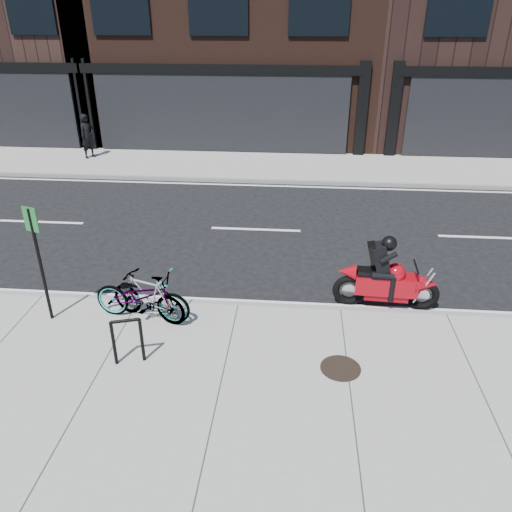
# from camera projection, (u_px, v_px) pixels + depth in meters

# --- Properties ---
(ground) EXTENTS (120.00, 120.00, 0.00)m
(ground) POSITION_uv_depth(u_px,v_px,m) (248.00, 264.00, 11.63)
(ground) COLOR black
(ground) RESTS_ON ground
(sidewalk_near) EXTENTS (60.00, 6.00, 0.13)m
(sidewalk_near) POSITION_uv_depth(u_px,v_px,m) (213.00, 421.00, 7.15)
(sidewalk_near) COLOR gray
(sidewalk_near) RESTS_ON ground
(sidewalk_far) EXTENTS (60.00, 3.50, 0.13)m
(sidewalk_far) POSITION_uv_depth(u_px,v_px,m) (269.00, 166.00, 18.50)
(sidewalk_far) COLOR gray
(sidewalk_far) RESTS_ON ground
(bike_rack) EXTENTS (0.48, 0.18, 0.83)m
(bike_rack) POSITION_uv_depth(u_px,v_px,m) (127.00, 337.00, 8.02)
(bike_rack) COLOR black
(bike_rack) RESTS_ON sidewalk_near
(bicycle_front) EXTENTS (1.92, 0.89, 0.97)m
(bicycle_front) POSITION_uv_depth(u_px,v_px,m) (142.00, 296.00, 9.17)
(bicycle_front) COLOR gray
(bicycle_front) RESTS_ON sidewalk_near
(bicycle_rear) EXTENTS (1.63, 0.94, 0.94)m
(bicycle_rear) POSITION_uv_depth(u_px,v_px,m) (148.00, 297.00, 9.17)
(bicycle_rear) COLOR gray
(bicycle_rear) RESTS_ON sidewalk_near
(motorcycle) EXTENTS (2.08, 0.54, 1.55)m
(motorcycle) POSITION_uv_depth(u_px,v_px,m) (392.00, 279.00, 9.69)
(motorcycle) COLOR black
(motorcycle) RESTS_ON ground
(pedestrian) EXTENTS (0.66, 0.72, 1.64)m
(pedestrian) POSITION_uv_depth(u_px,v_px,m) (88.00, 136.00, 18.94)
(pedestrian) COLOR black
(pedestrian) RESTS_ON sidewalk_far
(manhole_cover) EXTENTS (0.73, 0.73, 0.02)m
(manhole_cover) POSITION_uv_depth(u_px,v_px,m) (340.00, 368.00, 8.08)
(manhole_cover) COLOR black
(manhole_cover) RESTS_ON sidewalk_near
(sign_post) EXTENTS (0.29, 0.11, 2.23)m
(sign_post) POSITION_uv_depth(u_px,v_px,m) (38.00, 255.00, 8.79)
(sign_post) COLOR black
(sign_post) RESTS_ON sidewalk_near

